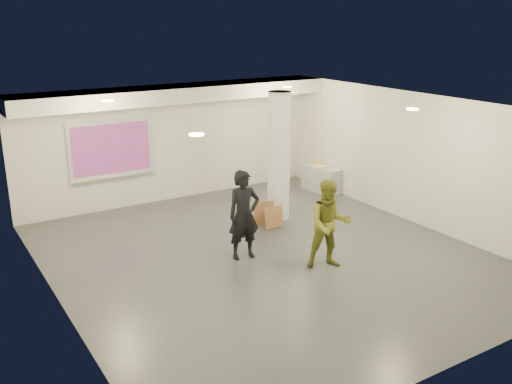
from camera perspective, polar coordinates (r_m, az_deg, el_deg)
floor at (r=11.50m, az=1.06°, el=-6.46°), size 8.00×9.00×0.01m
ceiling at (r=10.65m, az=1.15°, el=8.48°), size 8.00×9.00×0.01m
wall_back at (r=14.84m, az=-8.45°, el=4.91°), size 8.00×0.01×3.00m
wall_front at (r=7.84m, az=19.49°, el=-7.27°), size 8.00×0.01×3.00m
wall_left at (r=9.52m, az=-19.55°, el=-2.95°), size 0.01×9.00×3.00m
wall_right at (r=13.52m, az=15.49°, el=3.25°), size 0.01×9.00×3.00m
soffit_band at (r=14.12m, az=-7.77°, el=9.75°), size 8.00×1.10×0.36m
downlight_nw at (r=11.98m, az=-14.58°, el=8.81°), size 0.22×0.22×0.02m
downlight_ne at (r=13.93m, az=3.15°, el=10.44°), size 0.22×0.22×0.02m
downlight_sw at (r=8.30m, az=-5.98°, el=5.74°), size 0.22×0.22×0.02m
downlight_se at (r=10.93m, az=15.38°, el=7.99°), size 0.22×0.22×0.02m
column at (r=13.23m, az=2.30°, el=3.58°), size 0.52×0.52×3.00m
projection_screen at (r=14.25m, az=-14.28°, el=4.15°), size 2.10×0.13×1.42m
credenza at (r=15.71m, az=6.57°, el=1.32°), size 0.58×1.21×0.69m
papers_stack at (r=15.66m, az=6.32°, el=2.61°), size 0.32×0.36×0.02m
postit_pad at (r=15.86m, az=6.15°, el=2.82°), size 0.24×0.31×0.03m
cardboard_back at (r=13.11m, az=0.78°, el=-2.14°), size 0.51×0.20×0.54m
cardboard_front at (r=12.91m, az=1.78°, el=-2.56°), size 0.45×0.12×0.50m
woman at (r=11.14m, az=-1.22°, el=-2.31°), size 0.70×0.50×1.79m
man at (r=10.84m, az=7.35°, el=-3.21°), size 1.03×0.94×1.72m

